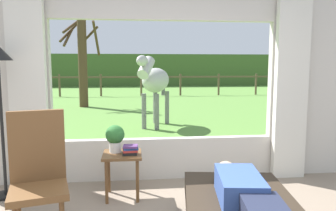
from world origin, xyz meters
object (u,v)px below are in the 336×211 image
object	(u,v)px
side_table	(122,161)
rocking_chair	(38,176)
pasture_tree	(82,60)
potted_plant	(115,137)
book_stack	(130,150)
horse	(155,81)
reclining_person	(248,198)

from	to	relation	value
side_table	rocking_chair	bearing A→B (deg)	-133.24
pasture_tree	potted_plant	bearing A→B (deg)	-79.16
pasture_tree	rocking_chair	bearing A→B (deg)	-83.96
book_stack	horse	world-z (taller)	horse
reclining_person	horse	bearing A→B (deg)	101.15
reclining_person	horse	size ratio (longest dim) A/B	0.80
reclining_person	potted_plant	xyz separation A→B (m)	(-1.07, 1.44, 0.18)
rocking_chair	potted_plant	size ratio (longest dim) A/B	3.50
rocking_chair	book_stack	distance (m)	1.07
horse	book_stack	bearing A→B (deg)	105.13
potted_plant	book_stack	xyz separation A→B (m)	(0.17, -0.12, -0.13)
horse	side_table	bearing A→B (deg)	103.78
rocking_chair	side_table	xyz separation A→B (m)	(0.71, 0.76, -0.12)
side_table	horse	distance (m)	4.34
side_table	horse	world-z (taller)	horse
side_table	book_stack	xyz separation A→B (m)	(0.09, -0.06, 0.15)
side_table	book_stack	bearing A→B (deg)	-33.07
rocking_chair	book_stack	world-z (taller)	rocking_chair
side_table	pasture_tree	xyz separation A→B (m)	(-1.69, 8.48, 1.33)
side_table	pasture_tree	size ratio (longest dim) A/B	0.16
reclining_person	book_stack	world-z (taller)	reclining_person
rocking_chair	potted_plant	distance (m)	1.05
book_stack	pasture_tree	bearing A→B (deg)	101.81
reclining_person	book_stack	xyz separation A→B (m)	(-0.90, 1.32, 0.05)
potted_plant	horse	bearing A→B (deg)	79.86
rocking_chair	potted_plant	world-z (taller)	rocking_chair
reclining_person	book_stack	size ratio (longest dim) A/B	8.04
horse	pasture_tree	size ratio (longest dim) A/B	0.54
side_table	horse	bearing A→B (deg)	81.06
rocking_chair	pasture_tree	bearing A→B (deg)	81.40
book_stack	horse	size ratio (longest dim) A/B	0.10
reclining_person	potted_plant	size ratio (longest dim) A/B	4.49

